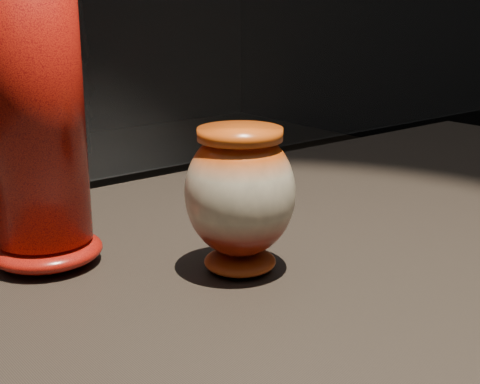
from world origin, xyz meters
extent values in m
cube|color=black|center=(0.00, 0.00, 0.88)|extent=(2.00, 0.80, 0.05)
ellipsoid|color=maroon|center=(-0.06, -0.04, 0.91)|extent=(0.11, 0.11, 0.02)
ellipsoid|color=beige|center=(-0.06, -0.04, 1.00)|extent=(0.17, 0.17, 0.15)
cylinder|color=#E15515|center=(-0.06, -0.04, 1.07)|extent=(0.13, 0.13, 0.01)
ellipsoid|color=red|center=(-0.23, 0.13, 0.92)|extent=(0.17, 0.17, 0.04)
cylinder|color=red|center=(-0.23, 0.13, 1.12)|extent=(0.14, 0.14, 0.38)
imported|color=black|center=(1.66, 4.30, 0.77)|extent=(0.57, 0.38, 1.54)
camera|label=1|loc=(-0.53, -0.62, 1.22)|focal=50.00mm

